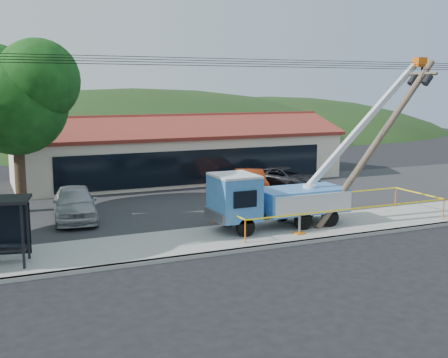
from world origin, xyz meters
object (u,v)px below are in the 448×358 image
object	(u,v)px
car_dark	(285,190)
utility_truck	(277,197)
car_silver	(76,222)
car_red	(250,196)
leaning_pole	(382,134)

from	to	relation	value
car_dark	utility_truck	bearing A→B (deg)	-148.17
car_silver	utility_truck	bearing A→B (deg)	-25.68
car_red	car_silver	bearing A→B (deg)	-150.06
car_red	car_dark	world-z (taller)	car_red
car_silver	car_dark	world-z (taller)	car_silver
utility_truck	car_red	world-z (taller)	utility_truck
utility_truck	car_red	bearing A→B (deg)	72.04
car_silver	car_red	size ratio (longest dim) A/B	1.10
utility_truck	car_dark	xyz separation A→B (m)	(5.53, 8.81, -1.55)
leaning_pole	car_red	size ratio (longest dim) A/B	1.72
utility_truck	leaning_pole	distance (m)	5.83
utility_truck	leaning_pole	bearing A→B (deg)	-11.26
car_dark	car_red	bearing A→B (deg)	173.17
car_red	utility_truck	bearing A→B (deg)	-91.18
utility_truck	car_silver	bearing A→B (deg)	147.66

